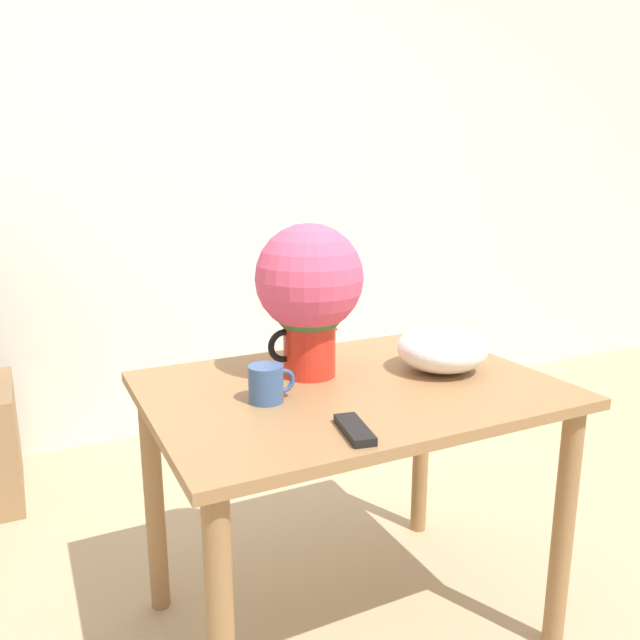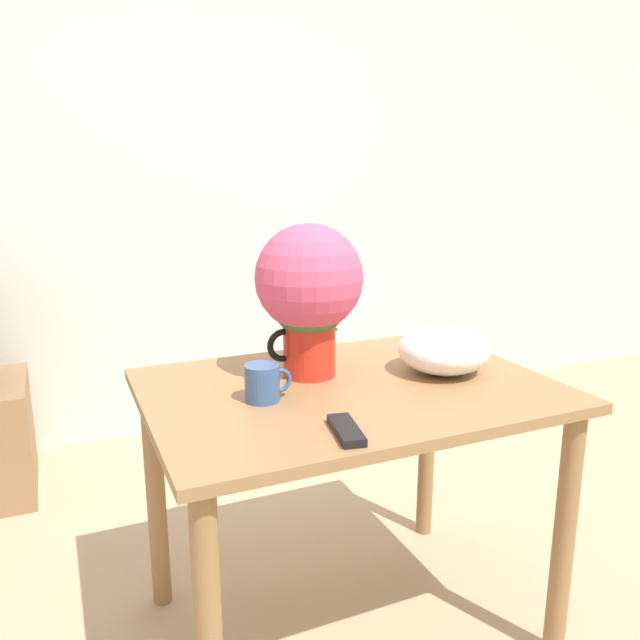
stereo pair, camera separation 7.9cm
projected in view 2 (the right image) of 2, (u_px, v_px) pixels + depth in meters
name	position (u px, v px, depth m)	size (l,w,h in m)	color
wall_back	(198.00, 186.00, 3.21)	(8.00, 0.05, 2.60)	silver
table	(349.00, 427.00, 1.79)	(1.13, 0.81, 0.79)	olive
flower_vase	(309.00, 289.00, 1.79)	(0.31, 0.31, 0.45)	red
coffee_mug	(263.00, 383.00, 1.63)	(0.13, 0.09, 0.10)	#385689
white_bowl	(443.00, 350.00, 1.86)	(0.27, 0.27, 0.14)	white
remote_control	(346.00, 430.00, 1.43)	(0.08, 0.17, 0.02)	black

